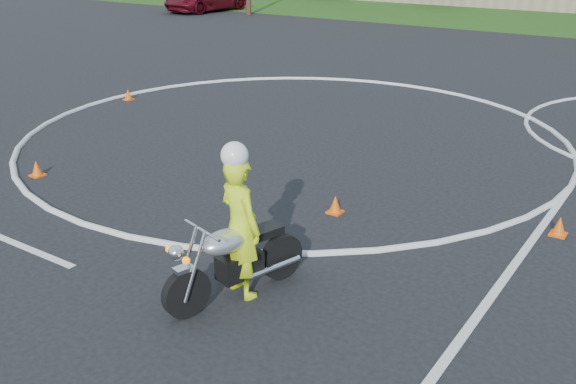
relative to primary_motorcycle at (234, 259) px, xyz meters
The scene contains 6 objects.
ground 4.75m from the primary_motorcycle, 134.67° to the left, with size 120.00×120.00×0.00m, color black.
grass_strip 30.54m from the primary_motorcycle, 96.24° to the left, with size 120.00×10.00×0.02m, color #1E4714.
course_markings 7.81m from the primary_motorcycle, 98.46° to the left, with size 19.05×19.05×0.12m.
primary_motorcycle is the anchor object (origin of this frame).
rider_primary_grp 0.47m from the primary_motorcycle, 87.13° to the left, with size 0.76×0.61×2.02m.
traffic_cones 5.98m from the primary_motorcycle, 80.90° to the left, with size 20.51×9.65×0.30m.
Camera 1 is at (7.79, -8.78, 4.24)m, focal length 40.00 mm.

